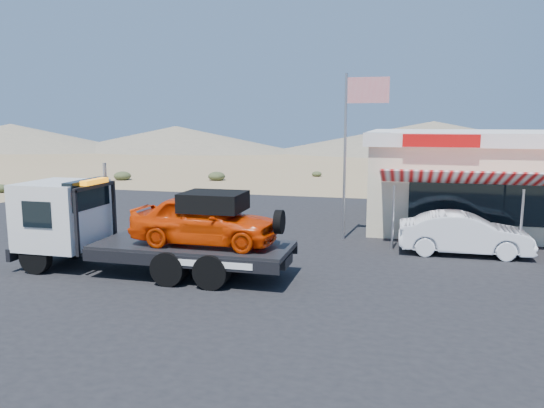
# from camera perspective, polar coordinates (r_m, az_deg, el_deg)

# --- Properties ---
(ground) EXTENTS (120.00, 120.00, 0.00)m
(ground) POSITION_cam_1_polar(r_m,az_deg,el_deg) (16.84, -10.45, -6.22)
(ground) COLOR #907852
(ground) RESTS_ON ground
(asphalt_lot) EXTENTS (32.00, 24.00, 0.02)m
(asphalt_lot) POSITION_cam_1_polar(r_m,az_deg,el_deg) (18.90, -1.07, -4.35)
(asphalt_lot) COLOR black
(asphalt_lot) RESTS_ON ground
(tow_truck) EXTENTS (7.98, 2.37, 2.67)m
(tow_truck) POSITION_cam_1_polar(r_m,az_deg,el_deg) (15.63, -13.58, -2.10)
(tow_truck) COLOR black
(tow_truck) RESTS_ON asphalt_lot
(white_sedan) EXTENTS (4.20, 1.56, 1.37)m
(white_sedan) POSITION_cam_1_polar(r_m,az_deg,el_deg) (18.45, 19.97, -3.02)
(white_sedan) COLOR white
(white_sedan) RESTS_ON asphalt_lot
(jerky_store) EXTENTS (10.40, 9.97, 3.90)m
(jerky_store) POSITION_cam_1_polar(r_m,az_deg,el_deg) (24.08, 22.91, 2.62)
(jerky_store) COLOR beige
(jerky_store) RESTS_ON asphalt_lot
(flagpole) EXTENTS (1.55, 0.10, 6.00)m
(flagpole) POSITION_cam_1_polar(r_m,az_deg,el_deg) (19.33, 8.58, 7.10)
(flagpole) COLOR #99999E
(flagpole) RESTS_ON asphalt_lot
(desert_scrub) EXTENTS (21.56, 37.18, 0.67)m
(desert_scrub) POSITION_cam_1_polar(r_m,az_deg,el_deg) (32.97, -24.63, 1.10)
(desert_scrub) COLOR #303B20
(desert_scrub) RESTS_ON ground
(distant_hills) EXTENTS (126.00, 48.00, 4.20)m
(distant_hills) POSITION_cam_1_polar(r_m,az_deg,el_deg) (71.87, 0.97, 7.07)
(distant_hills) COLOR #726B59
(distant_hills) RESTS_ON ground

